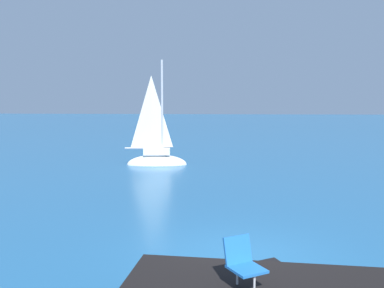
# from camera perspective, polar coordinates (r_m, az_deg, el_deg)

# --- Properties ---
(ground_plane) EXTENTS (160.00, 160.00, 0.00)m
(ground_plane) POSITION_cam_1_polar(r_m,az_deg,el_deg) (10.56, 6.36, -14.41)
(ground_plane) COLOR #236093
(sailboat_near) EXTENTS (3.39, 1.41, 6.19)m
(sailboat_near) POSITION_cam_1_polar(r_m,az_deg,el_deg) (23.85, -4.64, -1.91)
(sailboat_near) COLOR white
(sailboat_near) RESTS_ON ground
(beach_chair) EXTENTS (0.72, 0.76, 0.80)m
(beach_chair) POSITION_cam_1_polar(r_m,az_deg,el_deg) (7.17, 6.60, -14.87)
(beach_chair) COLOR blue
(beach_chair) RESTS_ON shore_ledge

